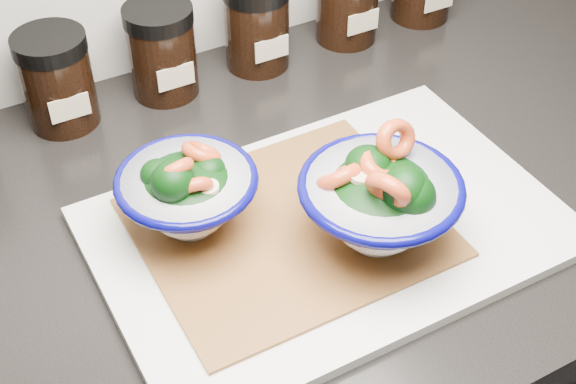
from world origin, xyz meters
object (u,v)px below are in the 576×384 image
cutting_board (329,228)px  spice_jar_b (57,80)px  spice_jar_d (257,24)px  spice_jar_c (162,51)px  bowl_left (187,193)px  bowl_right (381,200)px

cutting_board → spice_jar_b: 0.36m
cutting_board → spice_jar_d: (0.08, 0.31, 0.05)m
spice_jar_c → spice_jar_d: size_ratio=1.00×
bowl_left → spice_jar_d: bearing=50.9°
cutting_board → bowl_right: 0.08m
bowl_right → spice_jar_c: bearing=102.3°
cutting_board → spice_jar_b: spice_jar_b is taller
cutting_board → spice_jar_b: size_ratio=3.98×
cutting_board → bowl_left: (-0.12, 0.06, 0.05)m
bowl_right → spice_jar_b: bearing=120.1°
bowl_right → spice_jar_b: (-0.20, 0.35, -0.01)m
bowl_left → spice_jar_d: bowl_left is taller
bowl_left → spice_jar_c: bowl_left is taller
cutting_board → spice_jar_c: 0.31m
spice_jar_c → cutting_board: bearing=-81.3°
bowl_right → spice_jar_d: (0.05, 0.35, -0.01)m
cutting_board → bowl_right: bearing=-55.6°
spice_jar_d → spice_jar_c: bearing=180.0°
spice_jar_d → bowl_right: bearing=-98.1°
bowl_left → spice_jar_c: (0.07, 0.25, -0.00)m
cutting_board → bowl_right: bowl_right is taller
bowl_right → spice_jar_c: bowl_right is taller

